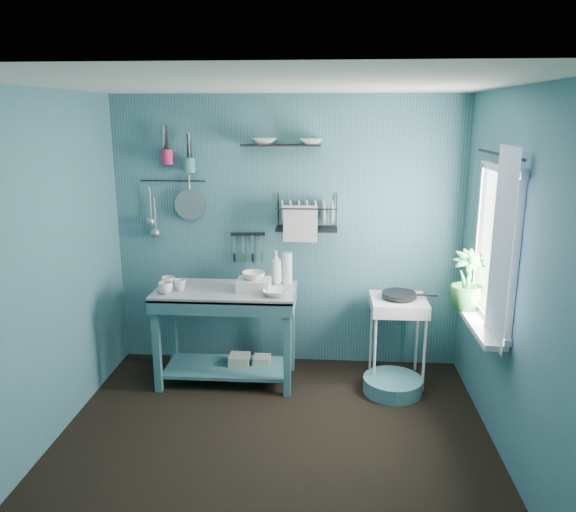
# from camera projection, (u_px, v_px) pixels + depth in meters

# --- Properties ---
(floor) EXTENTS (3.20, 3.20, 0.00)m
(floor) POSITION_uv_depth(u_px,v_px,m) (273.00, 446.00, 4.04)
(floor) COLOR black
(floor) RESTS_ON ground
(ceiling) EXTENTS (3.20, 3.20, 0.00)m
(ceiling) POSITION_uv_depth(u_px,v_px,m) (270.00, 84.00, 3.43)
(ceiling) COLOR silver
(ceiling) RESTS_ON ground
(wall_back) EXTENTS (3.20, 0.00, 3.20)m
(wall_back) POSITION_uv_depth(u_px,v_px,m) (288.00, 234.00, 5.18)
(wall_back) COLOR #34616B
(wall_back) RESTS_ON ground
(wall_front) EXTENTS (3.20, 0.00, 3.20)m
(wall_front) POSITION_uv_depth(u_px,v_px,m) (235.00, 384.00, 2.28)
(wall_front) COLOR #34616B
(wall_front) RESTS_ON ground
(wall_left) EXTENTS (0.00, 3.00, 3.00)m
(wall_left) POSITION_uv_depth(u_px,v_px,m) (39.00, 275.00, 3.84)
(wall_left) COLOR #34616B
(wall_left) RESTS_ON ground
(wall_right) EXTENTS (0.00, 3.00, 3.00)m
(wall_right) POSITION_uv_depth(u_px,v_px,m) (518.00, 285.00, 3.62)
(wall_right) COLOR #34616B
(wall_right) RESTS_ON ground
(work_counter) EXTENTS (1.25, 0.70, 0.86)m
(work_counter) POSITION_uv_depth(u_px,v_px,m) (227.00, 335.00, 4.95)
(work_counter) COLOR #33626C
(work_counter) RESTS_ON floor
(mug_left) EXTENTS (0.12, 0.12, 0.10)m
(mug_left) POSITION_uv_depth(u_px,v_px,m) (165.00, 288.00, 4.71)
(mug_left) COLOR silver
(mug_left) RESTS_ON work_counter
(mug_mid) EXTENTS (0.14, 0.14, 0.09)m
(mug_mid) POSITION_uv_depth(u_px,v_px,m) (180.00, 285.00, 4.80)
(mug_mid) COLOR silver
(mug_mid) RESTS_ON work_counter
(mug_right) EXTENTS (0.17, 0.17, 0.10)m
(mug_right) POSITION_uv_depth(u_px,v_px,m) (168.00, 282.00, 4.87)
(mug_right) COLOR silver
(mug_right) RESTS_ON work_counter
(wash_tub) EXTENTS (0.28, 0.22, 0.10)m
(wash_tub) POSITION_uv_depth(u_px,v_px,m) (254.00, 285.00, 4.79)
(wash_tub) COLOR beige
(wash_tub) RESTS_ON work_counter
(tub_bowl) EXTENTS (0.19, 0.20, 0.06)m
(tub_bowl) POSITION_uv_depth(u_px,v_px,m) (254.00, 276.00, 4.77)
(tub_bowl) COLOR silver
(tub_bowl) RESTS_ON wash_tub
(soap_bottle) EXTENTS (0.11, 0.12, 0.30)m
(soap_bottle) POSITION_uv_depth(u_px,v_px,m) (276.00, 267.00, 4.97)
(soap_bottle) COLOR beige
(soap_bottle) RESTS_ON work_counter
(water_bottle) EXTENTS (0.09, 0.09, 0.28)m
(water_bottle) POSITION_uv_depth(u_px,v_px,m) (287.00, 268.00, 4.99)
(water_bottle) COLOR silver
(water_bottle) RESTS_ON work_counter
(counter_bowl) EXTENTS (0.22, 0.22, 0.05)m
(counter_bowl) POSITION_uv_depth(u_px,v_px,m) (276.00, 292.00, 4.66)
(counter_bowl) COLOR silver
(counter_bowl) RESTS_ON work_counter
(hotplate_stand) EXTENTS (0.51, 0.51, 0.77)m
(hotplate_stand) POSITION_uv_depth(u_px,v_px,m) (397.00, 340.00, 4.97)
(hotplate_stand) COLOR silver
(hotplate_stand) RESTS_ON floor
(frying_pan) EXTENTS (0.30, 0.30, 0.03)m
(frying_pan) POSITION_uv_depth(u_px,v_px,m) (399.00, 295.00, 4.86)
(frying_pan) COLOR black
(frying_pan) RESTS_ON hotplate_stand
(knife_strip) EXTENTS (0.32, 0.06, 0.03)m
(knife_strip) POSITION_uv_depth(u_px,v_px,m) (248.00, 234.00, 5.18)
(knife_strip) COLOR black
(knife_strip) RESTS_ON wall_back
(dish_rack) EXTENTS (0.58, 0.32, 0.32)m
(dish_rack) POSITION_uv_depth(u_px,v_px,m) (307.00, 212.00, 4.99)
(dish_rack) COLOR black
(dish_rack) RESTS_ON wall_back
(upper_shelf) EXTENTS (0.71, 0.21, 0.01)m
(upper_shelf) POSITION_uv_depth(u_px,v_px,m) (281.00, 145.00, 4.89)
(upper_shelf) COLOR black
(upper_shelf) RESTS_ON wall_back
(shelf_bowl_left) EXTENTS (0.25, 0.25, 0.05)m
(shelf_bowl_left) POSITION_uv_depth(u_px,v_px,m) (265.00, 144.00, 4.90)
(shelf_bowl_left) COLOR silver
(shelf_bowl_left) RESTS_ON upper_shelf
(shelf_bowl_right) EXTENTS (0.22, 0.22, 0.05)m
(shelf_bowl_right) POSITION_uv_depth(u_px,v_px,m) (312.00, 143.00, 4.87)
(shelf_bowl_right) COLOR silver
(shelf_bowl_right) RESTS_ON upper_shelf
(utensil_cup_magenta) EXTENTS (0.11, 0.11, 0.13)m
(utensil_cup_magenta) POSITION_uv_depth(u_px,v_px,m) (167.00, 157.00, 5.01)
(utensil_cup_magenta) COLOR #AE204B
(utensil_cup_magenta) RESTS_ON wall_back
(utensil_cup_teal) EXTENTS (0.11, 0.11, 0.13)m
(utensil_cup_teal) POSITION_uv_depth(u_px,v_px,m) (189.00, 165.00, 5.01)
(utensil_cup_teal) COLOR #397778
(utensil_cup_teal) RESTS_ON wall_back
(colander) EXTENTS (0.28, 0.03, 0.28)m
(colander) POSITION_uv_depth(u_px,v_px,m) (190.00, 205.00, 5.13)
(colander) COLOR #94979C
(colander) RESTS_ON wall_back
(ladle_outer) EXTENTS (0.01, 0.01, 0.30)m
(ladle_outer) POSITION_uv_depth(u_px,v_px,m) (150.00, 203.00, 5.17)
(ladle_outer) COLOR #94979C
(ladle_outer) RESTS_ON wall_back
(ladle_inner) EXTENTS (0.01, 0.01, 0.30)m
(ladle_inner) POSITION_uv_depth(u_px,v_px,m) (155.00, 214.00, 5.19)
(ladle_inner) COLOR #94979C
(ladle_inner) RESTS_ON wall_back
(hook_rail) EXTENTS (0.60, 0.01, 0.01)m
(hook_rail) POSITION_uv_depth(u_px,v_px,m) (173.00, 181.00, 5.11)
(hook_rail) COLOR black
(hook_rail) RESTS_ON wall_back
(window_glass) EXTENTS (0.00, 1.10, 1.10)m
(window_glass) POSITION_uv_depth(u_px,v_px,m) (497.00, 246.00, 4.02)
(window_glass) COLOR white
(window_glass) RESTS_ON wall_right
(windowsill) EXTENTS (0.16, 0.95, 0.04)m
(windowsill) POSITION_uv_depth(u_px,v_px,m) (478.00, 323.00, 4.17)
(windowsill) COLOR silver
(windowsill) RESTS_ON wall_right
(curtain) EXTENTS (0.00, 1.35, 1.35)m
(curtain) POSITION_uv_depth(u_px,v_px,m) (501.00, 249.00, 3.72)
(curtain) COLOR white
(curtain) RESTS_ON wall_right
(curtain_rod) EXTENTS (0.02, 1.05, 0.02)m
(curtain_rod) POSITION_uv_depth(u_px,v_px,m) (499.00, 154.00, 3.87)
(curtain_rod) COLOR black
(curtain_rod) RESTS_ON wall_right
(potted_plant) EXTENTS (0.30, 0.30, 0.47)m
(potted_plant) POSITION_uv_depth(u_px,v_px,m) (467.00, 280.00, 4.37)
(potted_plant) COLOR #2B6C30
(potted_plant) RESTS_ON windowsill
(storage_tin_large) EXTENTS (0.18, 0.18, 0.22)m
(storage_tin_large) POSITION_uv_depth(u_px,v_px,m) (240.00, 366.00, 5.07)
(storage_tin_large) COLOR gray
(storage_tin_large) RESTS_ON floor
(storage_tin_small) EXTENTS (0.15, 0.15, 0.20)m
(storage_tin_small) POSITION_uv_depth(u_px,v_px,m) (262.00, 367.00, 5.08)
(storage_tin_small) COLOR gray
(storage_tin_small) RESTS_ON floor
(floor_basin) EXTENTS (0.50, 0.50, 0.13)m
(floor_basin) POSITION_uv_depth(u_px,v_px,m) (393.00, 385.00, 4.81)
(floor_basin) COLOR teal
(floor_basin) RESTS_ON floor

